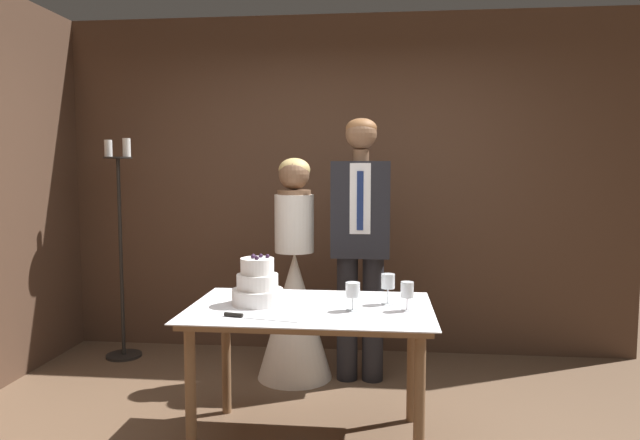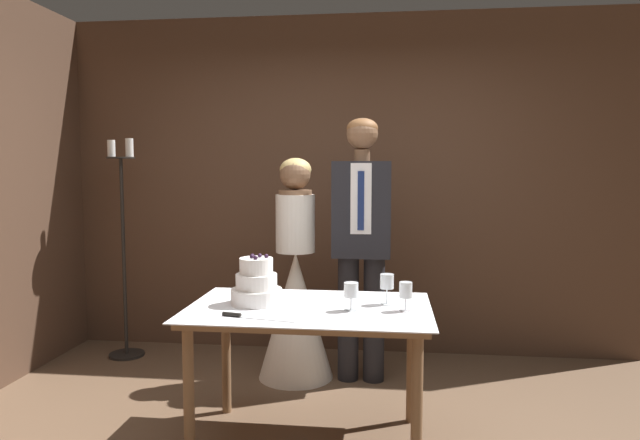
% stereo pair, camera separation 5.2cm
% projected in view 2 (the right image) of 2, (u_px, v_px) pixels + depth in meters
% --- Properties ---
extents(wall_back, '(4.75, 0.12, 2.74)m').
position_uv_depth(wall_back, '(342.00, 186.00, 4.71)').
color(wall_back, '#513828').
rests_on(wall_back, ground_plane).
extents(cake_table, '(1.31, 0.85, 0.77)m').
position_uv_depth(cake_table, '(309.00, 323.00, 3.10)').
color(cake_table, brown).
rests_on(cake_table, ground_plane).
extents(tiered_cake, '(0.28, 0.28, 0.28)m').
position_uv_depth(tiered_cake, '(256.00, 285.00, 3.15)').
color(tiered_cake, white).
rests_on(tiered_cake, cake_table).
extents(cake_knife, '(0.39, 0.10, 0.02)m').
position_uv_depth(cake_knife, '(244.00, 316.00, 2.86)').
color(cake_knife, silver).
rests_on(cake_knife, cake_table).
extents(wine_glass_near, '(0.07, 0.07, 0.15)m').
position_uv_depth(wine_glass_near, '(406.00, 292.00, 2.98)').
color(wine_glass_near, silver).
rests_on(wine_glass_near, cake_table).
extents(wine_glass_middle, '(0.08, 0.08, 0.17)m').
position_uv_depth(wine_glass_middle, '(387.00, 283.00, 3.13)').
color(wine_glass_middle, silver).
rests_on(wine_glass_middle, cake_table).
extents(wine_glass_far, '(0.08, 0.08, 0.15)m').
position_uv_depth(wine_glass_far, '(351.00, 291.00, 2.99)').
color(wine_glass_far, silver).
rests_on(wine_glass_far, cake_table).
extents(bride, '(0.54, 0.54, 1.59)m').
position_uv_depth(bride, '(296.00, 297.00, 4.10)').
color(bride, white).
rests_on(bride, ground_plane).
extents(groom, '(0.41, 0.25, 1.86)m').
position_uv_depth(groom, '(362.00, 234.00, 4.00)').
color(groom, black).
rests_on(groom, ground_plane).
extents(candle_stand, '(0.28, 0.28, 1.75)m').
position_uv_depth(candle_stand, '(124.00, 255.00, 4.55)').
color(candle_stand, black).
rests_on(candle_stand, ground_plane).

